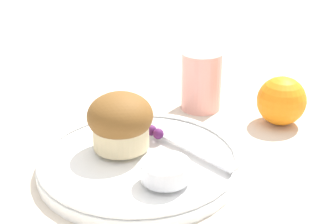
{
  "coord_description": "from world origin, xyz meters",
  "views": [
    {
      "loc": [
        0.38,
        -0.31,
        0.3
      ],
      "look_at": [
        -0.01,
        0.05,
        0.06
      ],
      "focal_mm": 50.0,
      "sensor_mm": 36.0,
      "label": 1
    }
  ],
  "objects_px": {
    "muffin": "(120,121)",
    "orange_fruit": "(281,101)",
    "juice_glass": "(201,81)",
    "butter_knife": "(176,140)"
  },
  "relations": [
    {
      "from": "orange_fruit",
      "to": "juice_glass",
      "type": "relative_size",
      "value": 0.79
    },
    {
      "from": "juice_glass",
      "to": "orange_fruit",
      "type": "bearing_deg",
      "value": 21.18
    },
    {
      "from": "orange_fruit",
      "to": "juice_glass",
      "type": "height_order",
      "value": "juice_glass"
    },
    {
      "from": "butter_knife",
      "to": "orange_fruit",
      "type": "bearing_deg",
      "value": 78.41
    },
    {
      "from": "orange_fruit",
      "to": "juice_glass",
      "type": "bearing_deg",
      "value": -158.82
    },
    {
      "from": "orange_fruit",
      "to": "muffin",
      "type": "bearing_deg",
      "value": -107.66
    },
    {
      "from": "muffin",
      "to": "orange_fruit",
      "type": "relative_size",
      "value": 1.13
    },
    {
      "from": "orange_fruit",
      "to": "juice_glass",
      "type": "distance_m",
      "value": 0.12
    },
    {
      "from": "muffin",
      "to": "butter_knife",
      "type": "height_order",
      "value": "muffin"
    },
    {
      "from": "muffin",
      "to": "orange_fruit",
      "type": "bearing_deg",
      "value": 72.34
    }
  ]
}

